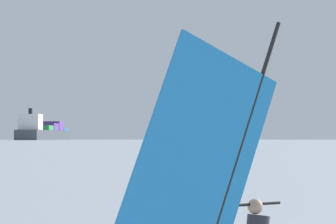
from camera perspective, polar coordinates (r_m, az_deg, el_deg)
windsurfer at (r=10.47m, az=4.86°, el=-8.29°), size 3.81×2.21×4.06m
cargo_ship at (r=815.09m, az=-9.40°, el=-1.51°), size 48.51×145.54×32.09m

